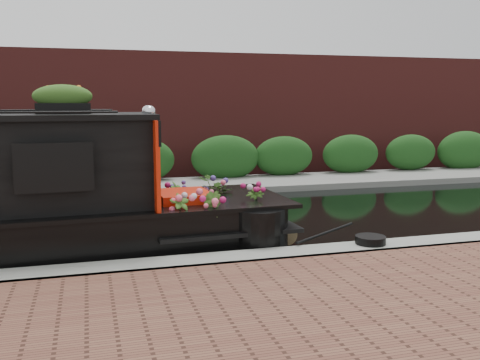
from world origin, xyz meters
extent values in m
plane|color=black|center=(0.00, 0.00, 0.00)|extent=(80.00, 80.00, 0.00)
cube|color=gray|center=(0.00, -3.30, 0.00)|extent=(40.00, 0.60, 0.50)
cube|color=slate|center=(0.00, 4.20, 0.00)|extent=(40.00, 2.40, 0.34)
cube|color=#194216|center=(0.00, 5.10, 0.00)|extent=(40.00, 1.10, 2.80)
cube|color=maroon|center=(0.00, 7.20, 0.00)|extent=(40.00, 1.00, 8.00)
cube|color=red|center=(-0.66, -1.91, 1.47)|extent=(0.14, 1.80, 1.39)
cube|color=black|center=(-2.03, -2.83, 1.54)|extent=(0.93, 0.07, 0.57)
cube|color=red|center=(-0.13, -1.91, 0.72)|extent=(0.86, 0.96, 0.51)
sphere|color=silver|center=(-0.65, -2.05, 2.28)|extent=(0.19, 0.19, 0.19)
sphere|color=silver|center=(-0.65, -1.77, 2.28)|extent=(0.19, 0.19, 0.19)
cube|color=black|center=(-1.92, -1.91, 2.32)|extent=(0.80, 0.32, 0.16)
ellipsoid|color=orange|center=(-1.92, -1.91, 2.53)|extent=(0.86, 0.31, 0.25)
imported|color=#355D1F|center=(-0.30, -2.63, 0.77)|extent=(0.37, 0.31, 0.61)
imported|color=#355D1F|center=(0.21, -2.61, 0.76)|extent=(0.41, 0.42, 0.60)
imported|color=#355D1F|center=(0.58, -1.30, 0.79)|extent=(0.79, 0.78, 0.66)
imported|color=#355D1F|center=(1.04, -2.11, 0.74)|extent=(0.43, 0.43, 0.55)
imported|color=#355D1F|center=(-0.11, -1.16, 0.75)|extent=(0.35, 0.36, 0.57)
cylinder|color=brown|center=(1.63, -1.91, 0.17)|extent=(0.34, 0.39, 0.34)
cylinder|color=black|center=(2.56, -3.21, 0.31)|extent=(0.47, 0.47, 0.12)
camera|label=1|loc=(-1.58, -10.38, 2.43)|focal=40.00mm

